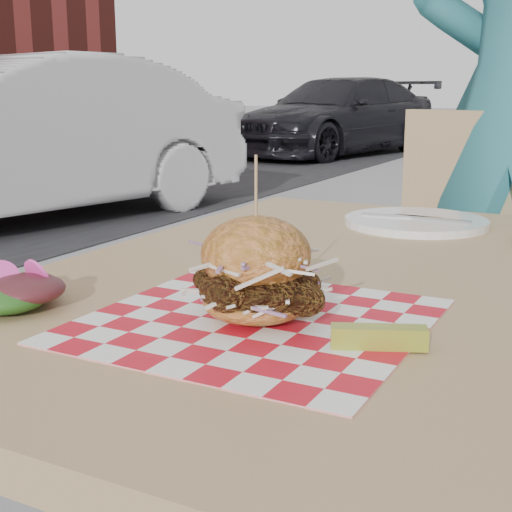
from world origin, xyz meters
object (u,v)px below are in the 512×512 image
object	(u,v)px
car_white	(12,140)
patio_chair	(473,269)
sandwich	(256,276)
patio_table	(339,323)
car_dark	(337,116)

from	to	relation	value
car_white	patio_chair	size ratio (longest dim) A/B	4.04
patio_chair	sandwich	size ratio (longest dim) A/B	5.18
car_white	patio_table	xyz separation A→B (m)	(3.82, -3.03, 0.04)
patio_chair	sandwich	distance (m)	1.18
car_white	car_dark	bearing A→B (deg)	103.39
sandwich	patio_table	bearing A→B (deg)	89.70
patio_chair	sandwich	bearing A→B (deg)	-79.47
car_white	patio_chair	world-z (taller)	car_white
car_dark	patio_chair	bearing A→B (deg)	-52.49
car_white	patio_chair	distance (m)	4.39
car_dark	patio_table	world-z (taller)	car_dark
car_dark	sandwich	distance (m)	10.70
sandwich	car_white	bearing A→B (deg)	139.20
patio_table	sandwich	bearing A→B (deg)	-90.30
patio_table	car_dark	bearing A→B (deg)	111.40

